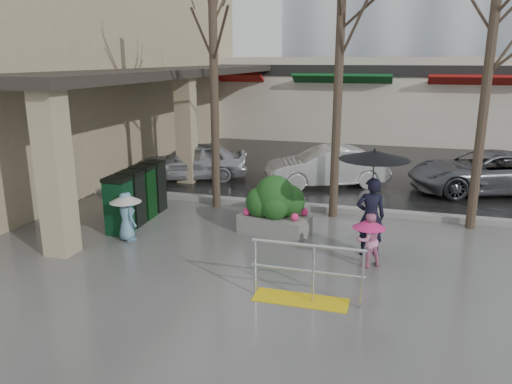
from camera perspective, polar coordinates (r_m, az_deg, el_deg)
The scene contains 20 objects.
ground at distance 9.99m, azimuth -0.93°, elevation -8.28°, with size 120.00×120.00×0.00m, color #51514F.
street_asphalt at distance 31.14m, azimuth 11.08°, elevation 7.50°, with size 120.00×36.00×0.01m, color black.
curb at distance 13.61m, azimuth 3.99°, elevation -1.54°, with size 120.00×0.30×0.15m, color gray.
near_building at distance 20.44m, azimuth -19.45°, elevation 14.36°, with size 6.00×18.00×8.00m, color tan.
canopy_slab at distance 18.37m, azimuth -8.25°, elevation 13.88°, with size 2.80×18.00×0.25m, color #2D2823.
pillar_front at distance 10.80m, azimuth -22.01°, elevation 2.16°, with size 0.55×0.55×3.50m, color tan.
pillar_back at distance 16.32m, azimuth -7.97°, elevation 7.15°, with size 0.55×0.55×3.50m, color tan.
storefront_row at distance 26.81m, azimuth 14.81°, elevation 10.42°, with size 34.00×6.74×4.00m.
handrail at distance 8.48m, azimuth 5.59°, elevation -10.01°, with size 1.90×0.50×1.03m.
tree_west at distance 13.28m, azimuth -4.99°, elevation 19.88°, with size 3.20×3.20×6.80m.
tree_midwest at distance 12.52m, azimuth 9.78°, elevation 20.71°, with size 3.20×3.20×7.00m.
tree_mideast at distance 12.53m, azimuth 25.62°, elevation 17.80°, with size 3.20×3.20×6.50m.
woman at distance 10.30m, azimuth 13.15°, elevation 0.52°, with size 1.42×1.42×2.24m.
child_pink at distance 9.94m, azimuth 12.74°, elevation -4.92°, with size 0.66×0.64×1.08m.
child_blue at distance 11.43m, azimuth -14.63°, elevation -2.11°, with size 0.71×0.71×1.11m.
planter at distance 11.48m, azimuth 2.19°, elevation -1.63°, with size 1.73×1.14×1.39m.
news_boxes at distance 12.71m, azimuth -13.40°, elevation -0.34°, with size 0.63×2.42×1.34m.
car_a at distance 16.87m, azimuth -7.34°, elevation 3.56°, with size 1.49×3.70×1.26m, color #AAAAAE.
car_b at distance 15.99m, azimuth 8.06°, elevation 2.90°, with size 1.33×3.82×1.26m, color silver.
car_c at distance 16.60m, azimuth 24.78°, elevation 2.10°, with size 2.09×4.53×1.26m, color slate.
Camera 1 is at (2.69, -8.77, 3.96)m, focal length 35.00 mm.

